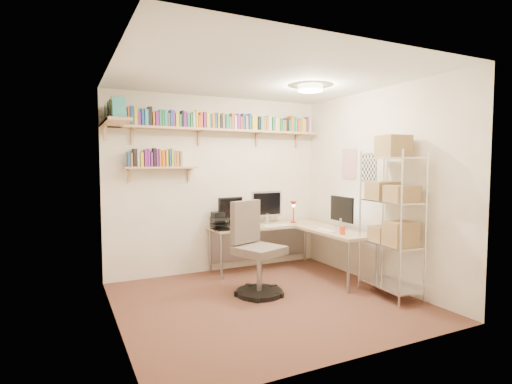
# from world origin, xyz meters

# --- Properties ---
(ground) EXTENTS (3.20, 3.20, 0.00)m
(ground) POSITION_xyz_m (0.00, 0.00, 0.00)
(ground) COLOR #4E2E21
(ground) RESTS_ON ground
(room_shell) EXTENTS (3.24, 3.04, 2.52)m
(room_shell) POSITION_xyz_m (0.00, 0.00, 1.55)
(room_shell) COLOR beige
(room_shell) RESTS_ON ground
(wall_shelves) EXTENTS (3.12, 1.09, 0.79)m
(wall_shelves) POSITION_xyz_m (-0.41, 1.29, 2.03)
(wall_shelves) COLOR tan
(wall_shelves) RESTS_ON ground
(corner_desk) EXTENTS (1.76, 1.72, 1.14)m
(corner_desk) POSITION_xyz_m (0.69, 0.99, 0.65)
(corner_desk) COLOR tan
(corner_desk) RESTS_ON ground
(office_chair) EXTENTS (0.64, 0.64, 1.11)m
(office_chair) POSITION_xyz_m (0.00, 0.29, 0.47)
(office_chair) COLOR black
(office_chair) RESTS_ON ground
(wire_rack) EXTENTS (0.42, 0.77, 1.87)m
(wire_rack) POSITION_xyz_m (1.36, -0.51, 1.13)
(wire_rack) COLOR silver
(wire_rack) RESTS_ON ground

